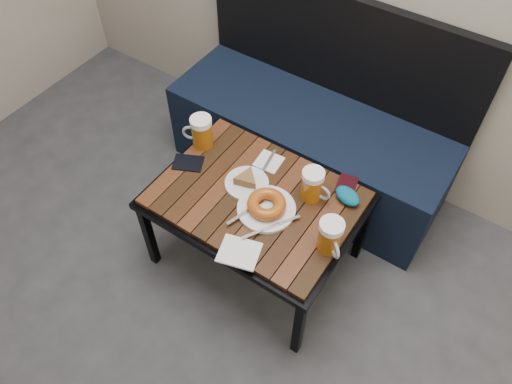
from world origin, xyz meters
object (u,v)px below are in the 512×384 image
Objects in this scene: plate_pie at (247,181)px; bench at (311,138)px; passport_navy at (188,163)px; cafe_table at (256,203)px; beer_mug_right at (330,236)px; beer_mug_left at (201,132)px; plate_bagel at (266,206)px; beer_mug_centre at (313,185)px; knit_pouch at (347,196)px; passport_burgundy at (347,185)px.

bench is at bearing 89.95° from plate_pie.
cafe_table is at bearing 66.17° from passport_navy.
cafe_table is at bearing -147.68° from beer_mug_right.
beer_mug_right is at bearing 143.32° from beer_mug_left.
plate_bagel is at bearing -26.06° from cafe_table.
beer_mug_left is 0.74m from beer_mug_right.
beer_mug_left is at bearing 161.02° from plate_bagel.
beer_mug_left is 0.55m from beer_mug_centre.
knit_pouch is at bearing 22.40° from plate_pie.
bench is 12.27× the size of knit_pouch.
passport_burgundy is (0.28, 0.26, 0.05)m from cafe_table.
plate_bagel is at bearing 60.87° from passport_navy.
knit_pouch is at bearing 162.60° from beer_mug_left.
beer_mug_left is at bearing -173.59° from knit_pouch.
cafe_table is 0.38m from passport_burgundy.
beer_mug_left is at bearing 164.47° from plate_pie.
passport_navy and passport_burgundy have the same top height.
passport_navy is 1.11× the size of knit_pouch.
bench is at bearing -145.03° from beer_mug_left.
plate_bagel is at bearing -142.68° from beer_mug_right.
bench reaches higher than passport_navy.
passport_burgundy reaches higher than cafe_table.
beer_mug_left is at bearing 162.56° from passport_navy.
cafe_table is at bearing -148.90° from knit_pouch.
beer_mug_left is at bearing -179.22° from passport_burgundy.
beer_mug_right is at bearing -87.01° from passport_burgundy.
passport_navy is 0.69m from knit_pouch.
knit_pouch reaches higher than cafe_table.
bench reaches higher than beer_mug_left.
knit_pouch is at bearing 30.03° from beer_mug_centre.
beer_mug_right is (0.18, -0.18, 0.00)m from beer_mug_centre.
passport_navy is at bearing -114.24° from bench.
plate_bagel is at bearing -136.96° from passport_burgundy.
cafe_table is 5.56× the size of beer_mug_left.
beer_mug_centre is 0.55m from passport_navy.
beer_mug_left is 0.83× the size of plate_pie.
bench is at bearing 96.41° from cafe_table.
cafe_table is 0.10m from plate_pie.
plate_pie is (-0.07, 0.03, 0.06)m from cafe_table.
plate_bagel is 2.30× the size of passport_navy.
passport_burgundy is at bearing 168.81° from beer_mug_left.
beer_mug_left is 0.66m from passport_burgundy.
cafe_table is 0.11m from plate_bagel.
beer_mug_right is 1.31× the size of knit_pouch.
plate_pie is at bearing 73.31° from passport_navy.
plate_pie is 0.16m from plate_bagel.
plate_pie is 0.42m from passport_burgundy.
knit_pouch is at bearing -74.31° from passport_burgundy.
beer_mug_centre reaches higher than plate_bagel.
beer_mug_right is 0.44m from plate_pie.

